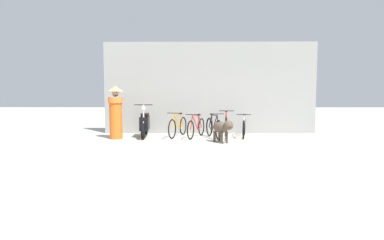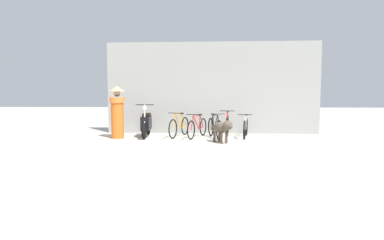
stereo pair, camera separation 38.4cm
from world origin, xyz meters
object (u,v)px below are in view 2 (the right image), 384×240
Objects in this scene: stray_dog at (222,128)px; person_in_robes at (117,111)px; bicycle_0 at (179,127)px; bicycle_3 at (227,126)px; bicycle_2 at (215,128)px; bicycle_1 at (197,127)px; bicycle_4 at (246,128)px; motorcycle at (146,124)px.

stray_dog is 0.60× the size of person_in_robes.
bicycle_3 is (1.61, -0.15, 0.03)m from bicycle_0.
bicycle_2 is 0.43m from bicycle_3.
bicycle_1 is at bearing -176.96° from stray_dog.
bicycle_3 reaches higher than bicycle_2.
motorcycle is at bearing -78.51° from bicycle_4.
person_in_robes is at bearing -67.30° from motorcycle.
bicycle_0 reaches higher than bicycle_4.
bicycle_1 reaches higher than bicycle_4.
bicycle_4 is (2.22, -0.02, -0.02)m from bicycle_0.
bicycle_0 is at bearing -167.72° from person_in_robes.
bicycle_1 is at bearing 82.20° from motorcycle.
bicycle_4 is (0.61, 0.13, -0.05)m from bicycle_3.
motorcycle is (-2.73, 0.10, 0.06)m from bicycle_3.
motorcycle reaches higher than bicycle_4.
bicycle_2 is at bearing -177.35° from person_in_robes.
bicycle_1 is 1.74m from motorcycle.
motorcycle is 1.05× the size of person_in_robes.
bicycle_2 is 0.93× the size of person_in_robes.
bicycle_1 is 0.91× the size of motorcycle.
stray_dog is (2.50, -1.26, 0.02)m from motorcycle.
bicycle_4 is 3.34m from motorcycle.
bicycle_0 is at bearing -83.34° from bicycle_1.
bicycle_3 reaches higher than bicycle_1.
bicycle_2 is 1.00× the size of bicycle_4.
bicycle_4 is at bearing 113.51° from bicycle_1.
motorcycle is at bearing -109.73° from bicycle_2.
stray_dog is at bearing -4.52° from bicycle_2.
person_in_robes reaches higher than stray_dog.
bicycle_2 reaches higher than bicycle_1.
bicycle_2 is (0.57, -0.11, 0.01)m from bicycle_1.
bicycle_3 is 1.04× the size of person_in_robes.
bicycle_0 is 2.10m from person_in_robes.
bicycle_3 is 3.63m from person_in_robes.
bicycle_2 is 1.09m from stray_dog.
bicycle_3 is 1.19m from stray_dog.
bicycle_0 is 0.64m from bicycle_1.
stray_dog is at bearing -22.02° from bicycle_4.
bicycle_0 is at bearing -116.55° from bicycle_2.
person_in_robes is at bearing -72.60° from bicycle_4.
motorcycle reaches higher than bicycle_0.
stray_dog is (-0.84, -1.30, 0.13)m from bicycle_4.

